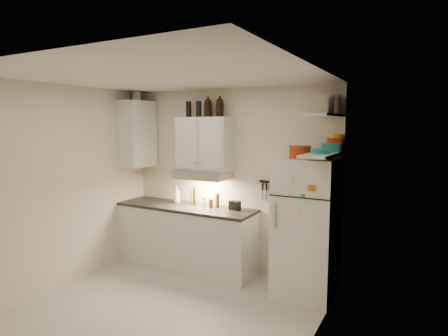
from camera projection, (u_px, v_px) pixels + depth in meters
The scene contains 36 objects.
floor at pixel (167, 312), 4.23m from camera, with size 3.20×3.00×0.02m, color beige.
ceiling at pixel (162, 75), 3.93m from camera, with size 3.20×3.00×0.02m, color silver.
back_wall at pixel (229, 180), 5.40m from camera, with size 3.20×0.02×2.60m, color beige.
left_wall at pixel (65, 186), 4.85m from camera, with size 0.02×3.00×2.60m, color beige.
right_wall at pixel (310, 215), 3.31m from camera, with size 0.02×3.00×2.60m, color beige.
base_cabinet at pixel (186, 238), 5.49m from camera, with size 2.10×0.60×0.88m, color silver.
countertop at pixel (186, 207), 5.43m from camera, with size 2.10×0.62×0.04m, color black.
upper_cabinet at pixel (205, 144), 5.32m from camera, with size 0.80×0.33×0.75m, color silver.
side_cabinet at pixel (137, 134), 5.73m from camera, with size 0.33×0.55×1.00m, color silver.
range_hood at pixel (203, 174), 5.32m from camera, with size 0.76×0.46×0.12m, color silver.
fridge at pixel (306, 227), 4.55m from camera, with size 0.70×0.68×1.70m, color white.
shelf_hi at pixel (323, 115), 4.18m from camera, with size 0.30×0.95×0.03m, color silver.
shelf_lo at pixel (322, 154), 4.23m from camera, with size 0.30×0.95×0.03m, color silver.
knife_strip at pixel (274, 182), 5.04m from camera, with size 0.42×0.02×0.03m, color black.
dutch_oven at pixel (300, 152), 4.42m from camera, with size 0.26×0.26×0.15m, color maroon.
book_stack at pixel (322, 156), 4.23m from camera, with size 0.19×0.23×0.08m, color #B46416.
spice_jar at pixel (316, 154), 4.36m from camera, with size 0.07×0.07×0.11m, color silver.
stock_pot at pixel (327, 105), 4.40m from camera, with size 0.31×0.31×0.22m, color silver.
tin_a at pixel (325, 104), 4.04m from camera, with size 0.20×0.18×0.20m, color #AAAAAD.
tin_b at pixel (318, 104), 3.86m from camera, with size 0.18×0.18×0.18m, color #AAAAAD.
bowl_teal at pixel (332, 147), 4.51m from camera, with size 0.25×0.25×0.10m, color teal.
bowl_orange at pixel (335, 140), 4.56m from camera, with size 0.20×0.20×0.06m, color red.
bowl_yellow at pixel (335, 136), 4.55m from camera, with size 0.15×0.15×0.05m, color #F5A72B.
plates at pixel (320, 151), 4.17m from camera, with size 0.21×0.21×0.05m, color teal.
growler_a at pixel (208, 108), 5.26m from camera, with size 0.11×0.11×0.27m, color black, non-canonical shape.
growler_b at pixel (220, 107), 5.18m from camera, with size 0.11×0.11×0.26m, color black, non-canonical shape.
thermos_a at pixel (199, 109), 5.28m from camera, with size 0.08×0.08×0.22m, color black.
thermos_b at pixel (189, 109), 5.42m from camera, with size 0.08×0.08×0.23m, color black.
side_jar at pixel (136, 95), 5.78m from camera, with size 0.14×0.14×0.18m, color silver.
soap_bottle at pixel (177, 194), 5.61m from camera, with size 0.11×0.11×0.29m, color silver.
pepper_mill at pixel (217, 200), 5.32m from camera, with size 0.06×0.06×0.20m, color brown.
oil_bottle at pixel (192, 197), 5.46m from camera, with size 0.05×0.05×0.25m, color #535E17.
vinegar_bottle at pixel (194, 196), 5.47m from camera, with size 0.05×0.05×0.26m, color black.
clear_bottle at pixel (205, 202), 5.34m from camera, with size 0.05×0.05×0.16m, color silver.
red_jar at pixel (211, 203), 5.30m from camera, with size 0.06×0.06×0.13m, color maroon.
caddy at pixel (235, 205), 5.17m from camera, with size 0.15×0.10×0.13m, color black.
Camera 1 is at (2.50, -3.21, 2.10)m, focal length 30.00 mm.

